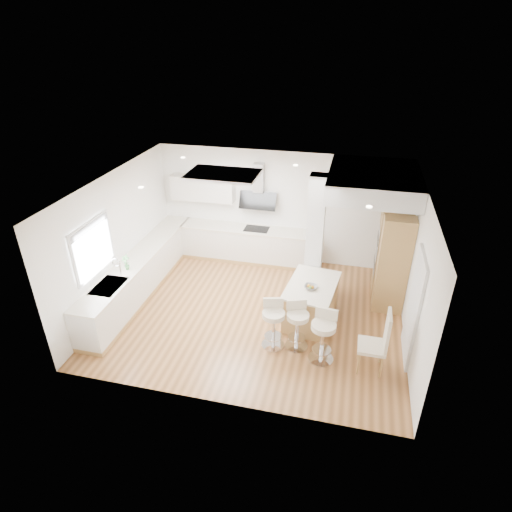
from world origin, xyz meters
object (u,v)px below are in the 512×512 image
(bar_stool_c, at_px, (323,334))
(peninsula, at_px, (311,302))
(dining_chair, at_px, (379,340))
(bar_stool_a, at_px, (273,321))
(bar_stool_b, at_px, (297,323))

(bar_stool_c, bearing_deg, peninsula, 114.73)
(peninsula, relative_size, dining_chair, 1.23)
(bar_stool_a, relative_size, dining_chair, 0.80)
(peninsula, relative_size, bar_stool_b, 1.56)
(bar_stool_a, bearing_deg, peninsula, 43.62)
(bar_stool_c, bearing_deg, dining_chair, 4.63)
(bar_stool_a, xyz_separation_m, dining_chair, (1.88, -0.23, 0.10))
(bar_stool_a, relative_size, bar_stool_b, 1.02)
(peninsula, xyz_separation_m, dining_chair, (1.30, -1.18, 0.22))
(bar_stool_b, bearing_deg, bar_stool_c, -46.68)
(bar_stool_b, bearing_deg, peninsula, 60.31)
(bar_stool_a, bearing_deg, bar_stool_b, -6.05)
(peninsula, height_order, bar_stool_c, bar_stool_c)
(bar_stool_c, distance_m, dining_chair, 0.95)
(peninsula, height_order, bar_stool_a, bar_stool_a)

